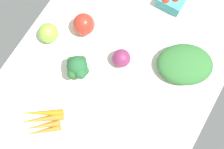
% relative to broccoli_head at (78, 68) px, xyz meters
% --- Properties ---
extents(tablecloth, '(1.04, 0.76, 0.02)m').
position_rel_broccoli_head_xyz_m(tablecloth, '(-0.05, 0.11, -0.08)').
color(tablecloth, silver).
rests_on(tablecloth, ground).
extents(broccoli_head, '(0.10, 0.09, 0.11)m').
position_rel_broccoli_head_xyz_m(broccoli_head, '(0.00, 0.00, 0.00)').
color(broccoli_head, '#9ED186').
rests_on(broccoli_head, tablecloth).
extents(red_onion_near_basket, '(0.07, 0.07, 0.07)m').
position_rel_broccoli_head_xyz_m(red_onion_near_basket, '(-0.12, 0.11, -0.03)').
color(red_onion_near_basket, '#812B57').
rests_on(red_onion_near_basket, tablecloth).
extents(bell_pepper_red, '(0.12, 0.12, 0.09)m').
position_rel_broccoli_head_xyz_m(bell_pepper_red, '(-0.16, -0.08, -0.02)').
color(bell_pepper_red, red).
rests_on(bell_pepper_red, tablecloth).
extents(carrot_bunch, '(0.15, 0.17, 0.03)m').
position_rel_broccoli_head_xyz_m(carrot_bunch, '(0.22, -0.02, -0.05)').
color(carrot_bunch, orange).
rests_on(carrot_bunch, tablecloth).
extents(heirloom_tomato_green, '(0.08, 0.08, 0.08)m').
position_rel_broccoli_head_xyz_m(heirloom_tomato_green, '(-0.07, -0.18, -0.03)').
color(heirloom_tomato_green, '#8BBF40').
rests_on(heirloom_tomato_green, tablecloth).
extents(leafy_greens_clump, '(0.24, 0.26, 0.07)m').
position_rel_broccoli_head_xyz_m(leafy_greens_clump, '(-0.22, 0.33, -0.03)').
color(leafy_greens_clump, '#337134').
rests_on(leafy_greens_clump, tablecloth).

